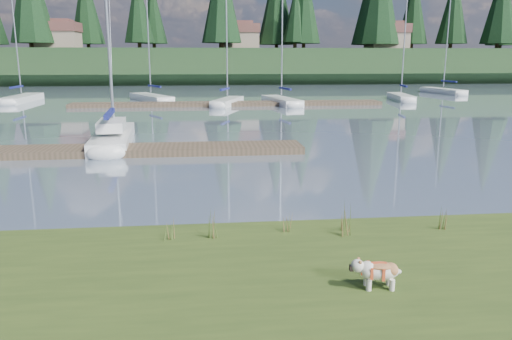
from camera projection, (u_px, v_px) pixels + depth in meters
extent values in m
plane|color=gray|center=(205.00, 106.00, 41.81)|extent=(200.00, 200.00, 0.00)
cube|color=black|center=(202.00, 66.00, 82.95)|extent=(200.00, 20.00, 5.00)
cylinder|color=silver|center=(369.00, 285.00, 7.95)|extent=(0.09, 0.09, 0.19)
cylinder|color=silver|center=(366.00, 280.00, 8.13)|extent=(0.09, 0.09, 0.19)
cylinder|color=silver|center=(392.00, 285.00, 7.95)|extent=(0.09, 0.09, 0.19)
cylinder|color=silver|center=(389.00, 280.00, 8.13)|extent=(0.09, 0.09, 0.19)
ellipsoid|color=silver|center=(380.00, 271.00, 8.00)|extent=(0.64, 0.37, 0.29)
ellipsoid|color=#AC6E40|center=(380.00, 266.00, 7.98)|extent=(0.45, 0.33, 0.10)
ellipsoid|color=silver|center=(357.00, 266.00, 7.98)|extent=(0.24, 0.24, 0.21)
cube|color=black|center=(351.00, 268.00, 7.99)|extent=(0.08, 0.11, 0.08)
cube|color=white|center=(113.00, 139.00, 23.39)|extent=(2.21, 7.24, 0.70)
ellipsoid|color=white|center=(119.00, 129.00, 26.80)|extent=(1.71, 2.07, 0.70)
cylinder|color=silver|center=(106.00, 7.00, 22.69)|extent=(0.14, 0.14, 10.81)
cube|color=navy|center=(109.00, 114.00, 22.09)|extent=(0.47, 3.25, 0.20)
cube|color=white|center=(112.00, 125.00, 22.84)|extent=(1.35, 2.68, 0.45)
cube|color=#4C3D2C|center=(114.00, 150.00, 21.00)|extent=(16.00, 2.00, 0.30)
cube|color=#4C3D2C|center=(229.00, 104.00, 41.99)|extent=(26.00, 2.20, 0.30)
cube|color=white|center=(22.00, 99.00, 45.62)|extent=(1.73, 7.46, 0.70)
ellipsoid|color=white|center=(35.00, 96.00, 49.23)|extent=(1.64, 2.04, 0.70)
cylinder|color=silver|center=(15.00, 29.00, 44.24)|extent=(0.12, 0.12, 11.29)
cube|color=navy|center=(17.00, 87.00, 44.37)|extent=(0.21, 2.96, 0.20)
cube|color=white|center=(151.00, 98.00, 46.48)|extent=(4.70, 7.26, 0.70)
ellipsoid|color=white|center=(138.00, 96.00, 49.47)|extent=(2.30, 2.48, 0.70)
cylinder|color=silver|center=(148.00, 29.00, 45.09)|extent=(0.12, 0.12, 11.37)
cube|color=navy|center=(154.00, 86.00, 45.40)|extent=(1.46, 2.68, 0.20)
cube|color=white|center=(228.00, 103.00, 42.29)|extent=(3.19, 6.09, 0.70)
ellipsoid|color=white|center=(236.00, 100.00, 45.14)|extent=(1.75, 1.96, 0.70)
cylinder|color=silver|center=(227.00, 38.00, 41.13)|extent=(0.12, 0.12, 9.39)
cube|color=navy|center=(225.00, 89.00, 41.26)|extent=(0.95, 2.31, 0.20)
cube|color=white|center=(281.00, 102.00, 43.22)|extent=(2.73, 7.02, 0.70)
ellipsoid|color=white|center=(269.00, 99.00, 46.43)|extent=(1.80, 2.10, 0.70)
cylinder|color=silver|center=(282.00, 32.00, 41.92)|extent=(0.12, 0.12, 10.54)
cube|color=navy|center=(285.00, 89.00, 42.08)|extent=(0.67, 2.72, 0.20)
cube|color=white|center=(401.00, 98.00, 47.04)|extent=(2.34, 6.25, 0.70)
ellipsoid|color=white|center=(394.00, 96.00, 50.01)|extent=(1.58, 1.86, 0.70)
cylinder|color=silver|center=(404.00, 40.00, 45.87)|extent=(0.12, 0.12, 9.42)
cube|color=navy|center=(404.00, 86.00, 45.97)|extent=(0.58, 2.43, 0.20)
cube|color=white|center=(443.00, 92.00, 55.65)|extent=(2.48, 6.81, 0.70)
ellipsoid|color=white|center=(426.00, 90.00, 58.79)|extent=(1.70, 2.01, 0.70)
cylinder|color=silver|center=(447.00, 40.00, 54.43)|extent=(0.12, 0.12, 9.93)
cube|color=navy|center=(449.00, 81.00, 54.54)|extent=(0.59, 2.65, 0.20)
cone|color=#475B23|center=(208.00, 223.00, 10.24)|extent=(0.03, 0.03, 0.64)
cone|color=brown|center=(213.00, 227.00, 10.19)|extent=(0.03, 0.03, 0.51)
cone|color=#475B23|center=(211.00, 221.00, 10.26)|extent=(0.03, 0.03, 0.70)
cone|color=brown|center=(215.00, 227.00, 10.24)|extent=(0.03, 0.03, 0.45)
cone|color=#475B23|center=(209.00, 225.00, 10.17)|extent=(0.03, 0.03, 0.57)
cone|color=#475B23|center=(284.00, 223.00, 10.62)|extent=(0.03, 0.03, 0.39)
cone|color=brown|center=(289.00, 225.00, 10.57)|extent=(0.03, 0.03, 0.31)
cone|color=#475B23|center=(286.00, 221.00, 10.65)|extent=(0.03, 0.03, 0.42)
cone|color=brown|center=(290.00, 226.00, 10.62)|extent=(0.03, 0.03, 0.27)
cone|color=#475B23|center=(285.00, 225.00, 10.55)|extent=(0.03, 0.03, 0.35)
cone|color=#475B23|center=(343.00, 220.00, 10.31)|extent=(0.03, 0.03, 0.72)
cone|color=brown|center=(349.00, 224.00, 10.27)|extent=(0.03, 0.03, 0.57)
cone|color=#475B23|center=(346.00, 217.00, 10.34)|extent=(0.03, 0.03, 0.79)
cone|color=brown|center=(350.00, 225.00, 10.32)|extent=(0.03, 0.03, 0.50)
cone|color=#475B23|center=(345.00, 223.00, 10.24)|extent=(0.03, 0.03, 0.64)
cone|color=#475B23|center=(167.00, 230.00, 10.16)|extent=(0.03, 0.03, 0.42)
cone|color=brown|center=(173.00, 232.00, 10.11)|extent=(0.03, 0.03, 0.34)
cone|color=#475B23|center=(170.00, 228.00, 10.19)|extent=(0.03, 0.03, 0.46)
cone|color=brown|center=(174.00, 233.00, 10.16)|extent=(0.03, 0.03, 0.29)
cone|color=#475B23|center=(168.00, 232.00, 10.09)|extent=(0.03, 0.03, 0.38)
cone|color=#475B23|center=(342.00, 221.00, 10.67)|extent=(0.03, 0.03, 0.44)
cone|color=brown|center=(348.00, 224.00, 10.63)|extent=(0.03, 0.03, 0.35)
cone|color=#475B23|center=(345.00, 219.00, 10.70)|extent=(0.03, 0.03, 0.49)
cone|color=brown|center=(349.00, 224.00, 10.67)|extent=(0.03, 0.03, 0.31)
cone|color=#475B23|center=(344.00, 223.00, 10.60)|extent=(0.03, 0.03, 0.40)
cone|color=#475B23|center=(440.00, 216.00, 10.77)|extent=(0.03, 0.03, 0.56)
cone|color=brown|center=(446.00, 220.00, 10.72)|extent=(0.03, 0.03, 0.45)
cone|color=#475B23|center=(442.00, 215.00, 10.80)|extent=(0.03, 0.03, 0.62)
cone|color=brown|center=(446.00, 220.00, 10.77)|extent=(0.03, 0.03, 0.39)
cone|color=#475B23|center=(442.00, 219.00, 10.70)|extent=(0.03, 0.03, 0.51)
cube|color=#33281C|center=(216.00, 236.00, 11.16)|extent=(60.00, 0.50, 0.14)
cylinder|color=#382619|center=(35.00, 44.00, 74.73)|extent=(0.60, 0.60, 1.80)
cylinder|color=#382619|center=(140.00, 45.00, 80.18)|extent=(0.60, 0.60, 1.80)
cone|color=black|center=(138.00, 7.00, 78.89)|extent=(4.84, 4.84, 11.00)
cylinder|color=#382619|center=(222.00, 44.00, 75.73)|extent=(0.60, 0.60, 1.80)
cylinder|color=#382619|center=(295.00, 45.00, 80.86)|extent=(0.60, 0.60, 1.80)
cone|color=black|center=(295.00, 13.00, 79.77)|extent=(3.96, 3.96, 9.00)
cylinder|color=#382619|center=(377.00, 45.00, 80.29)|extent=(0.60, 0.60, 1.80)
cylinder|color=#382619|center=(450.00, 46.00, 84.67)|extent=(0.60, 0.60, 1.80)
cone|color=black|center=(454.00, 7.00, 83.27)|extent=(5.28, 5.28, 12.00)
cube|color=gray|center=(59.00, 41.00, 76.87)|extent=(6.00, 5.00, 2.80)
cube|color=brown|center=(58.00, 27.00, 76.41)|extent=(6.30, 5.30, 1.40)
cube|color=brown|center=(57.00, 22.00, 76.23)|extent=(4.20, 3.60, 0.70)
cube|color=gray|center=(239.00, 42.00, 80.78)|extent=(6.00, 5.00, 2.80)
cube|color=brown|center=(239.00, 28.00, 80.31)|extent=(6.30, 5.30, 1.40)
cube|color=brown|center=(239.00, 23.00, 80.14)|extent=(4.20, 3.60, 0.70)
cube|color=gray|center=(387.00, 42.00, 81.36)|extent=(6.00, 5.00, 2.80)
cube|color=brown|center=(387.00, 29.00, 80.89)|extent=(6.30, 5.30, 1.40)
cube|color=brown|center=(388.00, 23.00, 80.72)|extent=(4.20, 3.60, 0.70)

